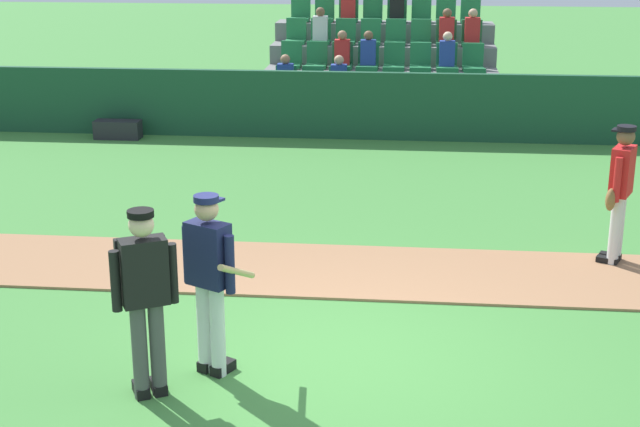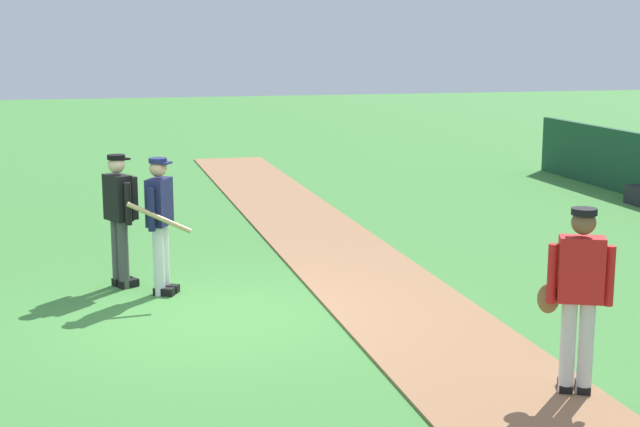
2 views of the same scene
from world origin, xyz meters
The scene contains 5 objects.
ground_plane centered at (0.00, 0.00, 0.00)m, with size 80.00×80.00×0.00m, color #42843A.
infield_dirt_path centered at (0.00, 2.31, 0.01)m, with size 28.00×1.81×0.03m, color #9E704C.
batter_navy_jersey centered at (-1.12, -0.48, 0.97)m, with size 0.64×0.79×1.76m.
umpire_home_plate centered at (-1.60, -0.96, 1.00)m, with size 0.54×0.44×1.76m.
runner_red_jersey centered at (3.24, 2.92, 0.96)m, with size 0.43×0.62×1.76m.
Camera 2 is at (10.41, -1.31, 3.26)m, focal length 51.41 mm.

